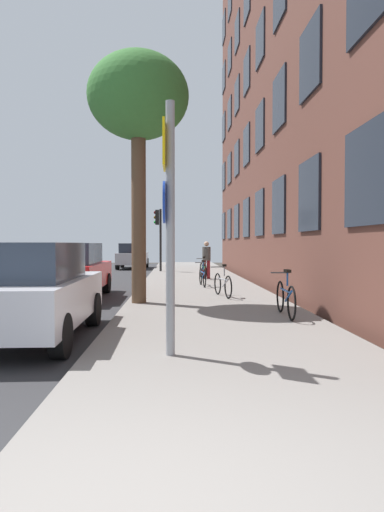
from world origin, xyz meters
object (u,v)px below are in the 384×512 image
bicycle_0 (286,298)px  pedestrian_0 (206,257)px  car_2 (133,256)px  bicycle_1 (223,284)px  car_0 (28,290)px  sign_post (168,212)px  tree_near (138,101)px  bicycle_2 (203,276)px  car_1 (72,270)px  bicycle_3 (203,270)px  traffic_light (159,228)px

bicycle_0 → pedestrian_0: (-0.93, 10.01, 0.53)m
car_2 → pedestrian_0: bearing=-67.7°
bicycle_1 → car_0: size_ratio=0.41×
sign_post → car_2: (-2.63, 23.02, -1.19)m
tree_near → bicycle_1: size_ratio=3.81×
bicycle_0 → bicycle_1: 3.62m
bicycle_2 → car_2: size_ratio=0.41×
bicycle_1 → pedestrian_0: pedestrian_0 is taller
tree_near → car_0: (-1.51, -3.90, -4.34)m
bicycle_1 → car_1: 4.43m
bicycle_1 → car_1: (-4.36, 0.71, 0.36)m
bicycle_3 → car_2: size_ratio=0.41×
bicycle_1 → bicycle_3: 6.59m
bicycle_0 → car_2: 20.52m
car_1 → car_2: same height
car_0 → bicycle_0: bearing=19.1°
sign_post → car_1: 7.98m
bicycle_2 → bicycle_3: 3.45m
traffic_light → bicycle_3: bearing=-68.3°
traffic_light → pedestrian_0: (2.23, -5.34, -1.41)m
tree_near → bicycle_3: bearing=74.8°
tree_near → pedestrian_0: size_ratio=3.94×
car_1 → traffic_light: bearing=79.2°
sign_post → bicycle_3: (1.29, 13.21, -1.54)m
car_1 → bicycle_2: bearing=31.5°
sign_post → bicycle_1: (1.43, 6.62, -1.55)m
bicycle_0 → car_2: (-4.99, 19.90, 0.34)m
bicycle_0 → bicycle_2: (-1.30, 6.64, -0.02)m
traffic_light → car_2: bearing=111.9°
traffic_light → bicycle_2: bearing=-78.0°
bicycle_1 → bicycle_3: bearing=91.2°
pedestrian_0 → car_1: 7.26m
bicycle_3 → car_0: (-3.63, -11.71, 0.35)m
bicycle_3 → car_0: bearing=-107.2°
pedestrian_0 → bicycle_0: bearing=-84.7°
car_1 → bicycle_1: bearing=-9.2°
traffic_light → pedestrian_0: traffic_light is taller
car_0 → traffic_light: bearing=84.8°
bicycle_2 → traffic_light: bearing=102.0°
traffic_light → car_1: (-2.13, -11.14, -1.59)m
sign_post → bicycle_1: size_ratio=2.05×
car_1 → tree_near: bearing=-42.5°
bicycle_1 → bicycle_3: (-0.14, 6.59, 0.01)m
tree_near → bicycle_0: (3.18, -2.28, -4.68)m
tree_near → bicycle_3: tree_near is taller
sign_post → car_1: bearing=111.8°
bicycle_1 → car_2: 16.90m
bicycle_2 → bicycle_0: bearing=-78.9°
car_0 → bicycle_2: bearing=67.7°
bicycle_1 → car_1: size_ratio=0.39×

